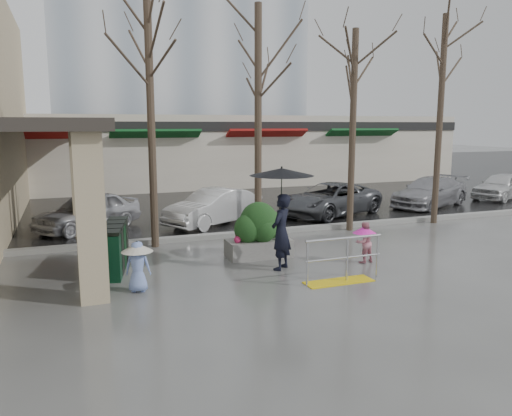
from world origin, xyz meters
TOP-DOWN VIEW (x-y plane):
  - ground at (0.00, 0.00)m, footprint 120.00×120.00m
  - street_asphalt at (0.00, 22.00)m, footprint 120.00×36.00m
  - curb at (0.00, 4.00)m, footprint 120.00×0.30m
  - canopy_slab at (-4.80, 8.00)m, footprint 2.80×18.00m
  - pillar_front at (-3.90, -0.50)m, footprint 0.55×0.55m
  - pillar_back at (-3.90, 6.00)m, footprint 0.55×0.55m
  - storefront_row at (2.00, 17.97)m, footprint 34.00×6.74m
  - office_tower at (4.00, 30.00)m, footprint 18.00×12.00m
  - handrail at (1.36, -1.20)m, footprint 1.90×0.50m
  - tree_west at (-2.00, 3.60)m, footprint 3.20×3.20m
  - tree_midwest at (1.20, 3.60)m, footprint 3.20×3.20m
  - tree_mideast at (4.50, 3.60)m, footprint 3.20×3.20m
  - tree_east at (8.00, 3.60)m, footprint 3.20×3.20m
  - woman at (0.49, 0.20)m, footprint 1.55×1.55m
  - child_pink at (2.72, -0.00)m, footprint 0.60×0.60m
  - child_blue at (-3.00, -0.24)m, footprint 0.67×0.67m
  - planter at (0.41, 1.49)m, footprint 1.71×1.00m
  - news_boxes at (-3.30, 1.51)m, footprint 0.88×2.12m
  - car_a at (-3.70, 6.79)m, footprint 3.89×3.32m
  - car_b at (0.49, 6.09)m, footprint 3.99×3.03m
  - car_c at (5.23, 6.27)m, footprint 4.99×3.65m
  - car_d at (10.32, 6.63)m, footprint 4.69×3.29m
  - car_e at (14.90, 7.11)m, footprint 3.98×2.64m

SIDE VIEW (x-z plane):
  - ground at x=0.00m, z-range 0.00..0.00m
  - street_asphalt at x=0.00m, z-range 0.00..0.01m
  - curb at x=0.00m, z-range 0.00..0.15m
  - handrail at x=1.36m, z-range -0.14..0.89m
  - news_boxes at x=-3.30m, z-range 0.00..1.15m
  - child_pink at x=2.72m, z-range 0.08..1.13m
  - car_a at x=-3.70m, z-range 0.00..1.26m
  - car_b at x=0.49m, z-range 0.00..1.26m
  - car_c at x=5.23m, z-range 0.00..1.26m
  - car_d at x=10.32m, z-range 0.00..1.26m
  - car_e at x=14.90m, z-range 0.00..1.26m
  - child_blue at x=-3.00m, z-range 0.12..1.21m
  - planter at x=0.41m, z-range -0.03..1.45m
  - woman at x=0.49m, z-range 0.30..2.83m
  - pillar_front at x=-3.90m, z-range 0.00..3.50m
  - pillar_back at x=-3.90m, z-range 0.00..3.50m
  - storefront_row at x=2.00m, z-range 0.01..4.01m
  - canopy_slab at x=-4.80m, z-range 3.50..3.75m
  - tree_mideast at x=4.50m, z-range 1.61..8.11m
  - tree_west at x=-2.00m, z-range 1.68..8.48m
  - tree_midwest at x=1.20m, z-range 1.73..8.73m
  - tree_east at x=8.00m, z-range 1.78..8.98m
  - office_tower at x=4.00m, z-range 0.00..25.00m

